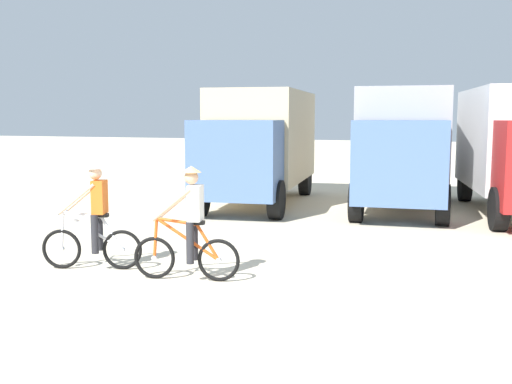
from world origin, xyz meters
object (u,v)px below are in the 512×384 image
object	(u,v)px
cyclist_orange_shirt	(94,220)
cyclist_cowboy_hat	(189,228)
box_truck_grey_hauler	(404,142)
box_truck_tan_camper	(260,141)

from	to	relation	value
cyclist_orange_shirt	cyclist_cowboy_hat	size ratio (longest dim) A/B	1.00
cyclist_orange_shirt	cyclist_cowboy_hat	xyz separation A→B (m)	(1.83, -0.08, -0.00)
box_truck_grey_hauler	cyclist_cowboy_hat	size ratio (longest dim) A/B	3.81
box_truck_tan_camper	cyclist_orange_shirt	size ratio (longest dim) A/B	3.84
box_truck_tan_camper	box_truck_grey_hauler	bearing A→B (deg)	7.84
box_truck_grey_hauler	cyclist_cowboy_hat	bearing A→B (deg)	-103.55
box_truck_tan_camper	cyclist_orange_shirt	xyz separation A→B (m)	(0.08, -8.46, -1.03)
box_truck_tan_camper	cyclist_cowboy_hat	xyz separation A→B (m)	(1.91, -8.54, -1.03)
box_truck_grey_hauler	cyclist_orange_shirt	world-z (taller)	box_truck_grey_hauler
cyclist_orange_shirt	cyclist_cowboy_hat	world-z (taller)	same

